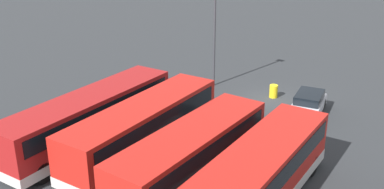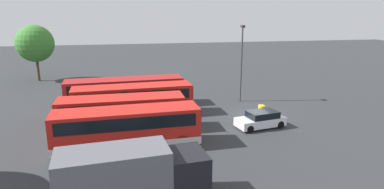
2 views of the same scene
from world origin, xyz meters
name	(u,v)px [view 1 (image 1 of 2)]	position (x,y,z in m)	size (l,w,h in m)	color
ground_plane	(269,101)	(0.00, 0.00, 0.00)	(140.00, 140.00, 0.00)	#2D3033
bus_single_deck_near_end	(261,173)	(-5.47, 11.77, 1.62)	(3.12, 10.55, 2.95)	red
bus_single_deck_second	(192,155)	(-1.96, 12.20, 1.62)	(2.77, 10.22, 2.95)	red
bus_single_deck_third	(144,127)	(2.01, 11.23, 1.62)	(3.29, 11.20, 2.95)	red
bus_single_deck_fourth	(91,117)	(5.43, 12.02, 1.62)	(3.30, 12.06, 2.95)	#A51919
car_hatchback_silver	(308,104)	(-3.16, 0.59, 0.70)	(2.57, 4.46, 1.43)	silver
lamp_post_tall	(215,26)	(5.11, -0.37, 4.80)	(0.70, 0.30, 8.23)	#38383D
waste_bin_yellow	(274,91)	(0.08, -0.78, 0.47)	(0.60, 0.60, 0.95)	yellow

